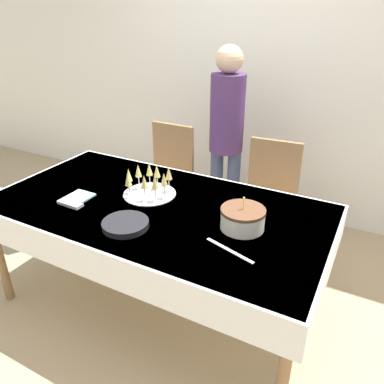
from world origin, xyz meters
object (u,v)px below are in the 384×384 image
object	(u,v)px
birthday_cake	(243,219)
gift_bag	(19,227)
person_standing	(227,128)
plate_stack_main	(125,224)
dining_chair_far_left	(167,175)
dining_chair_far_right	(268,198)
champagne_tray	(149,182)

from	to	relation	value
birthday_cake	gift_bag	bearing A→B (deg)	178.98
person_standing	plate_stack_main	bearing A→B (deg)	-90.71
dining_chair_far_left	gift_bag	xyz separation A→B (m)	(-1.00, -0.84, -0.38)
plate_stack_main	gift_bag	size ratio (longest dim) A/B	0.78
plate_stack_main	gift_bag	world-z (taller)	plate_stack_main
dining_chair_far_right	plate_stack_main	xyz separation A→B (m)	(-0.47, -1.17, 0.25)
dining_chair_far_right	birthday_cake	world-z (taller)	dining_chair_far_right
birthday_cake	dining_chair_far_right	bearing A→B (deg)	96.75
dining_chair_far_right	gift_bag	xyz separation A→B (m)	(-1.93, -0.84, -0.38)
dining_chair_far_left	champagne_tray	world-z (taller)	dining_chair_far_left
dining_chair_far_right	plate_stack_main	size ratio (longest dim) A/B	3.74
dining_chair_far_right	birthday_cake	bearing A→B (deg)	-83.25
birthday_cake	champagne_tray	distance (m)	0.69
plate_stack_main	person_standing	xyz separation A→B (m)	(0.02, 1.37, 0.19)
dining_chair_far_left	person_standing	world-z (taller)	person_standing
birthday_cake	person_standing	size ratio (longest dim) A/B	0.15
plate_stack_main	gift_bag	bearing A→B (deg)	167.11
birthday_cake	dining_chair_far_left	bearing A→B (deg)	139.71
dining_chair_far_right	plate_stack_main	world-z (taller)	dining_chair_far_right
champagne_tray	person_standing	world-z (taller)	person_standing
dining_chair_far_right	person_standing	bearing A→B (deg)	156.36
champagne_tray	gift_bag	xyz separation A→B (m)	(-1.34, -0.06, -0.70)
dining_chair_far_right	person_standing	distance (m)	0.67
birthday_cake	person_standing	distance (m)	1.22
plate_stack_main	person_standing	bearing A→B (deg)	89.29
champagne_tray	plate_stack_main	distance (m)	0.42
birthday_cake	person_standing	bearing A→B (deg)	117.59
dining_chair_far_right	champagne_tray	size ratio (longest dim) A/B	2.84
champagne_tray	gift_bag	distance (m)	1.52
plate_stack_main	birthday_cake	bearing A→B (deg)	27.11
birthday_cake	champagne_tray	world-z (taller)	birthday_cake
birthday_cake	plate_stack_main	size ratio (longest dim) A/B	0.94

